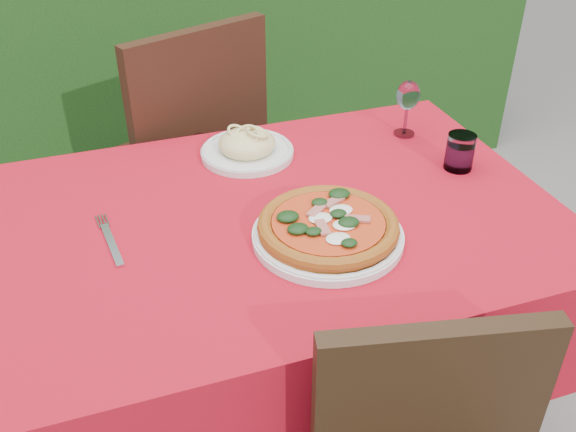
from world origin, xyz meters
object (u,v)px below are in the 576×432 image
object	(u,v)px
wine_glass	(408,98)
pasta_plate	(247,147)
chair_far	(186,155)
pizza_plate	(328,229)
fork	(112,245)
water_glass	(460,153)

from	to	relation	value
wine_glass	pasta_plate	bearing A→B (deg)	176.92
pasta_plate	chair_far	bearing A→B (deg)	103.78
pizza_plate	chair_far	bearing A→B (deg)	100.83
chair_far	wine_glass	xyz separation A→B (m)	(0.53, -0.41, 0.29)
fork	wine_glass	bearing A→B (deg)	11.84
pizza_plate	fork	xyz separation A→B (m)	(-0.42, 0.12, -0.02)
pasta_plate	wine_glass	bearing A→B (deg)	-3.08
pasta_plate	fork	bearing A→B (deg)	-142.49
water_glass	wine_glass	distance (m)	0.22
pizza_plate	water_glass	bearing A→B (deg)	22.85
wine_glass	fork	distance (m)	0.85
pizza_plate	fork	bearing A→B (deg)	163.88
pizza_plate	fork	size ratio (longest dim) A/B	1.64
pizza_plate	pasta_plate	bearing A→B (deg)	97.94
wine_glass	fork	xyz separation A→B (m)	(-0.80, -0.26, -0.10)
chair_far	pizza_plate	bearing A→B (deg)	79.45
water_glass	wine_glass	bearing A→B (deg)	100.42
fork	pasta_plate	bearing A→B (deg)	31.41
wine_glass	pizza_plate	bearing A→B (deg)	-134.54
chair_far	wine_glass	world-z (taller)	chair_far
chair_far	pasta_plate	bearing A→B (deg)	82.39
pasta_plate	fork	xyz separation A→B (m)	(-0.37, -0.28, -0.02)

